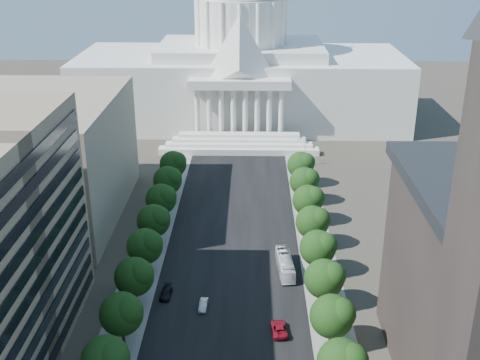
# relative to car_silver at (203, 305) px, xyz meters

# --- Properties ---
(road_asphalt) EXTENTS (30.00, 260.00, 0.01)m
(road_asphalt) POSITION_rel_car_silver_xyz_m (4.87, 31.06, -0.71)
(road_asphalt) COLOR black
(road_asphalt) RESTS_ON ground
(sidewalk_left) EXTENTS (8.00, 260.00, 0.02)m
(sidewalk_left) POSITION_rel_car_silver_xyz_m (-14.13, 31.06, -0.71)
(sidewalk_left) COLOR gray
(sidewalk_left) RESTS_ON ground
(sidewalk_right) EXTENTS (8.00, 260.00, 0.02)m
(sidewalk_right) POSITION_rel_car_silver_xyz_m (23.87, 31.06, -0.71)
(sidewalk_right) COLOR gray
(sidewalk_right) RESTS_ON ground
(capitol) EXTENTS (120.00, 56.00, 73.00)m
(capitol) POSITION_rel_car_silver_xyz_m (4.87, 125.95, 19.30)
(capitol) COLOR white
(capitol) RESTS_ON ground
(office_block_left_far) EXTENTS (38.00, 52.00, 30.00)m
(office_block_left_far) POSITION_rel_car_silver_xyz_m (-43.13, 41.06, 14.29)
(office_block_left_far) COLOR gray
(office_block_left_far) RESTS_ON ground
(tree_l_c) EXTENTS (7.79, 7.60, 9.97)m
(tree_l_c) POSITION_rel_car_silver_xyz_m (-12.79, -23.13, 5.74)
(tree_l_c) COLOR #33261C
(tree_l_c) RESTS_ON ground
(tree_l_d) EXTENTS (7.79, 7.60, 9.97)m
(tree_l_d) POSITION_rel_car_silver_xyz_m (-12.79, -11.13, 5.74)
(tree_l_d) COLOR #33261C
(tree_l_d) RESTS_ON ground
(tree_l_e) EXTENTS (7.79, 7.60, 9.97)m
(tree_l_e) POSITION_rel_car_silver_xyz_m (-12.79, 0.87, 5.74)
(tree_l_e) COLOR #33261C
(tree_l_e) RESTS_ON ground
(tree_l_f) EXTENTS (7.79, 7.60, 9.97)m
(tree_l_f) POSITION_rel_car_silver_xyz_m (-12.79, 12.87, 5.74)
(tree_l_f) COLOR #33261C
(tree_l_f) RESTS_ON ground
(tree_l_g) EXTENTS (7.79, 7.60, 9.97)m
(tree_l_g) POSITION_rel_car_silver_xyz_m (-12.79, 24.87, 5.74)
(tree_l_g) COLOR #33261C
(tree_l_g) RESTS_ON ground
(tree_l_h) EXTENTS (7.79, 7.60, 9.97)m
(tree_l_h) POSITION_rel_car_silver_xyz_m (-12.79, 36.87, 5.74)
(tree_l_h) COLOR #33261C
(tree_l_h) RESTS_ON ground
(tree_l_i) EXTENTS (7.79, 7.60, 9.97)m
(tree_l_i) POSITION_rel_car_silver_xyz_m (-12.79, 48.87, 5.74)
(tree_l_i) COLOR #33261C
(tree_l_i) RESTS_ON ground
(tree_l_j) EXTENTS (7.79, 7.60, 9.97)m
(tree_l_j) POSITION_rel_car_silver_xyz_m (-12.79, 60.87, 5.74)
(tree_l_j) COLOR #33261C
(tree_l_j) RESTS_ON ground
(tree_r_d) EXTENTS (7.79, 7.60, 9.97)m
(tree_r_d) POSITION_rel_car_silver_xyz_m (23.21, -11.13, 5.74)
(tree_r_d) COLOR #33261C
(tree_r_d) RESTS_ON ground
(tree_r_e) EXTENTS (7.79, 7.60, 9.97)m
(tree_r_e) POSITION_rel_car_silver_xyz_m (23.21, 0.87, 5.74)
(tree_r_e) COLOR #33261C
(tree_r_e) RESTS_ON ground
(tree_r_f) EXTENTS (7.79, 7.60, 9.97)m
(tree_r_f) POSITION_rel_car_silver_xyz_m (23.21, 12.87, 5.74)
(tree_r_f) COLOR #33261C
(tree_r_f) RESTS_ON ground
(tree_r_g) EXTENTS (7.79, 7.60, 9.97)m
(tree_r_g) POSITION_rel_car_silver_xyz_m (23.21, 24.87, 5.74)
(tree_r_g) COLOR #33261C
(tree_r_g) RESTS_ON ground
(tree_r_h) EXTENTS (7.79, 7.60, 9.97)m
(tree_r_h) POSITION_rel_car_silver_xyz_m (23.21, 36.87, 5.74)
(tree_r_h) COLOR #33261C
(tree_r_h) RESTS_ON ground
(tree_r_i) EXTENTS (7.79, 7.60, 9.97)m
(tree_r_i) POSITION_rel_car_silver_xyz_m (23.21, 48.87, 5.74)
(tree_r_i) COLOR #33261C
(tree_r_i) RESTS_ON ground
(tree_r_j) EXTENTS (7.79, 7.60, 9.97)m
(tree_r_j) POSITION_rel_car_silver_xyz_m (23.21, 60.87, 5.74)
(tree_r_j) COLOR #33261C
(tree_r_j) RESTS_ON ground
(streetlight_c) EXTENTS (2.61, 0.44, 9.00)m
(streetlight_c) POSITION_rel_car_silver_xyz_m (24.77, 1.06, 5.11)
(streetlight_c) COLOR gray
(streetlight_c) RESTS_ON ground
(streetlight_d) EXTENTS (2.61, 0.44, 9.00)m
(streetlight_d) POSITION_rel_car_silver_xyz_m (24.77, 26.06, 5.11)
(streetlight_d) COLOR gray
(streetlight_d) RESTS_ON ground
(streetlight_e) EXTENTS (2.61, 0.44, 9.00)m
(streetlight_e) POSITION_rel_car_silver_xyz_m (24.77, 51.06, 5.11)
(streetlight_e) COLOR gray
(streetlight_e) RESTS_ON ground
(streetlight_f) EXTENTS (2.61, 0.44, 9.00)m
(streetlight_f) POSITION_rel_car_silver_xyz_m (24.77, 76.06, 5.11)
(streetlight_f) COLOR gray
(streetlight_f) RESTS_ON ground
(car_silver) EXTENTS (1.70, 4.38, 1.42)m
(car_silver) POSITION_rel_car_silver_xyz_m (0.00, 0.00, 0.00)
(car_silver) COLOR #B8BBC0
(car_silver) RESTS_ON ground
(car_red) EXTENTS (3.14, 5.99, 1.61)m
(car_red) POSITION_rel_car_silver_xyz_m (14.21, -7.33, 0.09)
(car_red) COLOR maroon
(car_red) RESTS_ON ground
(car_dark_b) EXTENTS (2.31, 5.19, 1.48)m
(car_dark_b) POSITION_rel_car_silver_xyz_m (-7.69, 3.92, 0.03)
(car_dark_b) COLOR black
(car_dark_b) RESTS_ON ground
(city_bus) EXTENTS (3.81, 12.42, 3.41)m
(city_bus) POSITION_rel_car_silver_xyz_m (16.31, 13.88, 0.99)
(city_bus) COLOR silver
(city_bus) RESTS_ON ground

